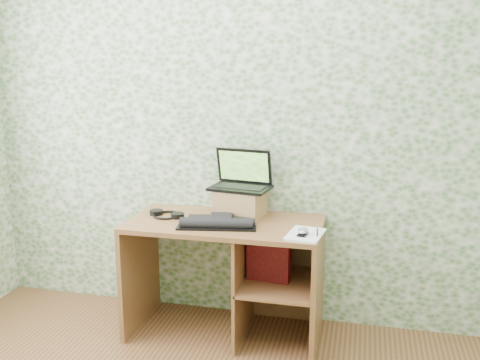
% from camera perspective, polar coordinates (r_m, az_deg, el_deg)
% --- Properties ---
extents(wall_back, '(3.50, 0.00, 3.50)m').
position_cam_1_polar(wall_back, '(3.50, -0.38, 5.68)').
color(wall_back, silver).
rests_on(wall_back, ground).
extents(desk, '(1.20, 0.60, 0.75)m').
position_cam_1_polar(desk, '(3.42, -0.19, -8.70)').
color(desk, brown).
rests_on(desk, floor).
extents(riser, '(0.32, 0.28, 0.17)m').
position_cam_1_polar(riser, '(3.42, 0.04, -2.42)').
color(riser, '#986644').
rests_on(riser, desk).
extents(laptop, '(0.40, 0.31, 0.25)m').
position_cam_1_polar(laptop, '(3.42, 0.19, 0.11)').
color(laptop, black).
rests_on(laptop, riser).
extents(keyboard, '(0.48, 0.31, 0.07)m').
position_cam_1_polar(keyboard, '(3.23, -2.24, -4.50)').
color(keyboard, black).
rests_on(keyboard, desk).
extents(headphones, '(0.24, 0.21, 0.03)m').
position_cam_1_polar(headphones, '(3.46, -7.81, -3.67)').
color(headphones, black).
rests_on(headphones, desk).
extents(notepad, '(0.22, 0.29, 0.01)m').
position_cam_1_polar(notepad, '(3.08, 6.96, -5.80)').
color(notepad, white).
rests_on(notepad, desk).
extents(mouse, '(0.07, 0.10, 0.03)m').
position_cam_1_polar(mouse, '(3.05, 6.72, -5.57)').
color(mouse, '#B2B2B5').
rests_on(mouse, notepad).
extents(pen, '(0.02, 0.13, 0.01)m').
position_cam_1_polar(pen, '(3.10, 8.24, -5.51)').
color(pen, black).
rests_on(pen, notepad).
extents(red_box, '(0.27, 0.11, 0.32)m').
position_cam_1_polar(red_box, '(3.33, 3.10, -8.08)').
color(red_box, maroon).
rests_on(red_box, desk).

